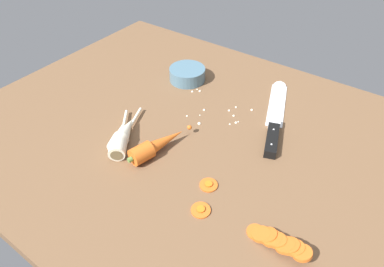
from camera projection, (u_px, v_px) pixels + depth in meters
ground_plane at (196, 140)px, 86.04cm from camera, size 120.00×90.00×4.00cm
chefs_knife at (276, 112)px, 90.47cm from camera, size 14.90×33.80×4.18cm
whole_carrot at (157, 145)px, 78.42cm from camera, size 7.64×18.11×4.20cm
parsnip_front at (124, 134)px, 81.75cm from camera, size 8.60×16.89×4.00cm
parsnip_mid_left at (120, 138)px, 80.41cm from camera, size 12.54×15.70×4.00cm
carrot_slice_stack at (278, 241)px, 60.47cm from camera, size 12.44×4.28×3.44cm
carrot_slice_stray_near at (201, 210)px, 66.81cm from camera, size 4.01×4.01×0.70cm
carrot_slice_stray_mid at (209, 184)px, 71.71cm from camera, size 3.95×3.95×0.70cm
prep_bowl at (187, 74)px, 102.56cm from camera, size 11.00×11.00×4.00cm
mince_crumbs at (215, 110)px, 91.69cm from camera, size 19.32×14.10×0.89cm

